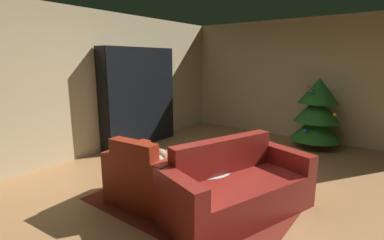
{
  "coord_description": "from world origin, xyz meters",
  "views": [
    {
      "loc": [
        2.04,
        -3.21,
        1.76
      ],
      "look_at": [
        -0.29,
        -0.14,
        0.95
      ],
      "focal_mm": 26.86,
      "sensor_mm": 36.0,
      "label": 1
    }
  ],
  "objects_px": {
    "coffee_table": "(205,172)",
    "bottle_on_table": "(207,167)",
    "bookshelf_unit": "(143,98)",
    "armchair_red": "(150,178)",
    "book_stack_on_table": "(209,166)",
    "couch_red": "(237,189)",
    "decorated_tree": "(317,112)"
  },
  "relations": [
    {
      "from": "bookshelf_unit",
      "to": "bottle_on_table",
      "type": "relative_size",
      "value": 7.85
    },
    {
      "from": "armchair_red",
      "to": "book_stack_on_table",
      "type": "relative_size",
      "value": 4.86
    },
    {
      "from": "bookshelf_unit",
      "to": "decorated_tree",
      "type": "height_order",
      "value": "bookshelf_unit"
    },
    {
      "from": "coffee_table",
      "to": "bottle_on_table",
      "type": "relative_size",
      "value": 2.51
    },
    {
      "from": "armchair_red",
      "to": "couch_red",
      "type": "distance_m",
      "value": 1.08
    },
    {
      "from": "armchair_red",
      "to": "decorated_tree",
      "type": "xyz_separation_m",
      "value": [
        1.02,
        3.68,
        0.42
      ]
    },
    {
      "from": "bookshelf_unit",
      "to": "coffee_table",
      "type": "relative_size",
      "value": 3.13
    },
    {
      "from": "bottle_on_table",
      "to": "decorated_tree",
      "type": "distance_m",
      "value": 3.4
    },
    {
      "from": "armchair_red",
      "to": "bookshelf_unit",
      "type": "bearing_deg",
      "value": 137.91
    },
    {
      "from": "coffee_table",
      "to": "decorated_tree",
      "type": "relative_size",
      "value": 0.45
    },
    {
      "from": "book_stack_on_table",
      "to": "decorated_tree",
      "type": "xyz_separation_m",
      "value": [
        0.43,
        3.24,
        0.25
      ]
    },
    {
      "from": "bookshelf_unit",
      "to": "couch_red",
      "type": "height_order",
      "value": "bookshelf_unit"
    },
    {
      "from": "armchair_red",
      "to": "bottle_on_table",
      "type": "xyz_separation_m",
      "value": [
        0.66,
        0.31,
        0.21
      ]
    },
    {
      "from": "armchair_red",
      "to": "decorated_tree",
      "type": "bearing_deg",
      "value": 74.5
    },
    {
      "from": "bookshelf_unit",
      "to": "book_stack_on_table",
      "type": "height_order",
      "value": "bookshelf_unit"
    },
    {
      "from": "bottle_on_table",
      "to": "armchair_red",
      "type": "bearing_deg",
      "value": -155.06
    },
    {
      "from": "bookshelf_unit",
      "to": "couch_red",
      "type": "bearing_deg",
      "value": -24.87
    },
    {
      "from": "coffee_table",
      "to": "armchair_red",
      "type": "bearing_deg",
      "value": -141.01
    },
    {
      "from": "couch_red",
      "to": "book_stack_on_table",
      "type": "bearing_deg",
      "value": 176.57
    },
    {
      "from": "couch_red",
      "to": "book_stack_on_table",
      "type": "height_order",
      "value": "couch_red"
    },
    {
      "from": "bookshelf_unit",
      "to": "couch_red",
      "type": "relative_size",
      "value": 1.04
    },
    {
      "from": "coffee_table",
      "to": "book_stack_on_table",
      "type": "xyz_separation_m",
      "value": [
        0.05,
        0.0,
        0.1
      ]
    },
    {
      "from": "couch_red",
      "to": "bottle_on_table",
      "type": "height_order",
      "value": "couch_red"
    },
    {
      "from": "bookshelf_unit",
      "to": "decorated_tree",
      "type": "relative_size",
      "value": 1.42
    },
    {
      "from": "bottle_on_table",
      "to": "book_stack_on_table",
      "type": "bearing_deg",
      "value": 117.94
    },
    {
      "from": "couch_red",
      "to": "coffee_table",
      "type": "distance_m",
      "value": 0.47
    },
    {
      "from": "coffee_table",
      "to": "bottle_on_table",
      "type": "xyz_separation_m",
      "value": [
        0.12,
        -0.13,
        0.15
      ]
    },
    {
      "from": "couch_red",
      "to": "decorated_tree",
      "type": "xyz_separation_m",
      "value": [
        0.02,
        3.27,
        0.44
      ]
    },
    {
      "from": "coffee_table",
      "to": "book_stack_on_table",
      "type": "relative_size",
      "value": 3.12
    },
    {
      "from": "coffee_table",
      "to": "decorated_tree",
      "type": "height_order",
      "value": "decorated_tree"
    },
    {
      "from": "book_stack_on_table",
      "to": "bookshelf_unit",
      "type": "bearing_deg",
      "value": 152.17
    },
    {
      "from": "couch_red",
      "to": "coffee_table",
      "type": "xyz_separation_m",
      "value": [
        -0.46,
        0.02,
        0.08
      ]
    }
  ]
}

